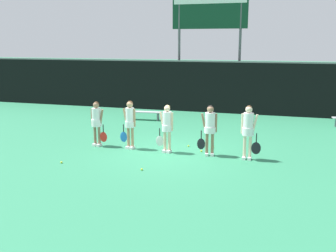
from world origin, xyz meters
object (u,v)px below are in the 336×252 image
at_px(player_1, 130,120).
at_px(player_2, 167,125).
at_px(scoreboard, 209,22).
at_px(player_0, 97,120).
at_px(tennis_ball_1, 213,147).
at_px(tennis_ball_4, 142,169).
at_px(player_4, 248,128).
at_px(player_3, 210,126).
at_px(bench_courtside, 143,113).
at_px(tennis_ball_0, 61,162).
at_px(tennis_ball_3, 201,151).
at_px(tennis_ball_2, 169,148).
at_px(tennis_ball_5, 188,146).

distance_m(player_1, player_2, 1.42).
relative_size(scoreboard, player_0, 3.69).
distance_m(tennis_ball_1, tennis_ball_4, 3.54).
bearing_deg(player_0, player_1, 6.09).
distance_m(player_4, tennis_ball_4, 3.74).
bearing_deg(player_3, tennis_ball_1, 81.44).
xyz_separation_m(bench_courtside, player_1, (1.41, -5.16, 0.68)).
bearing_deg(tennis_ball_0, bench_courtside, 89.70).
height_order(player_0, player_4, player_4).
distance_m(player_3, tennis_ball_3, 1.11).
relative_size(bench_courtside, player_0, 1.15).
bearing_deg(tennis_ball_2, player_3, -15.07).
relative_size(tennis_ball_0, tennis_ball_3, 1.00).
relative_size(player_0, tennis_ball_1, 23.75).
relative_size(scoreboard, tennis_ball_0, 89.73).
height_order(player_4, tennis_ball_3, player_4).
bearing_deg(tennis_ball_1, player_4, -39.14).
relative_size(player_4, tennis_ball_4, 25.85).
height_order(player_1, tennis_ball_0, player_1).
bearing_deg(tennis_ball_1, bench_courtside, 135.36).
bearing_deg(player_1, scoreboard, 92.22).
distance_m(player_1, tennis_ball_0, 2.89).
height_order(player_3, tennis_ball_5, player_3).
distance_m(player_3, tennis_ball_1, 1.40).
xyz_separation_m(player_3, player_4, (1.29, -0.10, 0.03)).
xyz_separation_m(tennis_ball_1, tennis_ball_5, (-0.91, -0.09, -0.00)).
height_order(player_2, tennis_ball_4, player_2).
bearing_deg(bench_courtside, player_1, -79.38).
height_order(player_0, tennis_ball_2, player_0).
relative_size(player_3, tennis_ball_1, 24.68).
distance_m(player_2, tennis_ball_4, 2.33).
height_order(player_4, tennis_ball_5, player_4).
xyz_separation_m(player_4, tennis_ball_1, (-1.32, 1.08, -1.03)).
xyz_separation_m(scoreboard, player_3, (1.80, -9.08, -3.80)).
bearing_deg(tennis_ball_2, tennis_ball_0, -136.45).
relative_size(scoreboard, bench_courtside, 3.21).
relative_size(player_4, tennis_ball_0, 26.27).
bearing_deg(player_4, tennis_ball_0, -156.64).
xyz_separation_m(bench_courtside, player_4, (5.61, -5.31, 0.70)).
relative_size(tennis_ball_3, tennis_ball_4, 0.98).
height_order(tennis_ball_3, tennis_ball_5, tennis_ball_3).
bearing_deg(player_2, tennis_ball_0, -134.63).
bearing_deg(tennis_ball_4, tennis_ball_3, 62.47).
xyz_separation_m(player_1, player_4, (4.19, -0.14, 0.02)).
distance_m(tennis_ball_2, tennis_ball_4, 2.59).
bearing_deg(scoreboard, tennis_ball_0, -102.73).
xyz_separation_m(player_1, tennis_ball_2, (1.35, 0.37, -1.01)).
relative_size(player_0, tennis_ball_3, 24.40).
bearing_deg(tennis_ball_1, tennis_ball_4, -117.16).
distance_m(tennis_ball_3, tennis_ball_4, 2.83).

